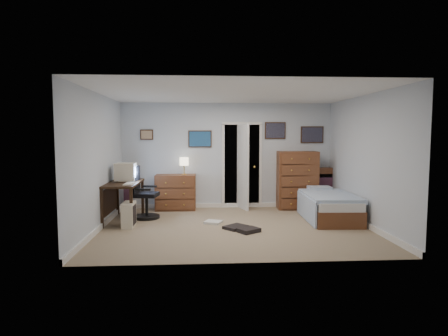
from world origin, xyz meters
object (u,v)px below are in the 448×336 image
at_px(tall_dresser, 297,180).
at_px(bed, 327,206).
at_px(office_chair, 144,198).
at_px(computer_desk, 119,191).
at_px(low_dresser, 176,192).

relative_size(tall_dresser, bed, 0.74).
bearing_deg(tall_dresser, office_chair, -162.64).
distance_m(computer_desk, tall_dresser, 4.07).
distance_m(computer_desk, low_dresser, 1.53).
height_order(office_chair, low_dresser, office_chair).
bearing_deg(bed, office_chair, 177.85).
bearing_deg(computer_desk, office_chair, 21.74).
height_order(office_chair, bed, office_chair).
height_order(tall_dresser, bed, tall_dresser).
bearing_deg(computer_desk, tall_dresser, 15.47).
distance_m(low_dresser, bed, 3.43).
height_order(computer_desk, office_chair, office_chair).
bearing_deg(low_dresser, office_chair, -123.39).
distance_m(computer_desk, office_chair, 0.53).
xyz_separation_m(computer_desk, office_chair, (0.47, 0.18, -0.18)).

